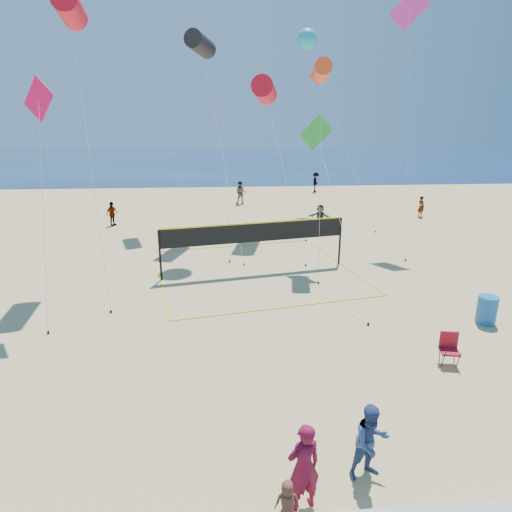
{
  "coord_description": "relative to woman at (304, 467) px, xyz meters",
  "views": [
    {
      "loc": [
        -1.82,
        -9.04,
        7.36
      ],
      "look_at": [
        -1.02,
        2.0,
        3.82
      ],
      "focal_mm": 32.0,
      "sensor_mm": 36.0,
      "label": 1
    }
  ],
  "objects": [
    {
      "name": "ground",
      "position": [
        0.41,
        2.13,
        -0.93
      ],
      "size": [
        120.0,
        120.0,
        0.0
      ],
      "primitive_type": "plane",
      "color": "tan",
      "rests_on": "ground"
    },
    {
      "name": "ocean",
      "position": [
        0.41,
        64.13,
        -0.92
      ],
      "size": [
        140.0,
        50.0,
        0.03
      ],
      "primitive_type": "cube",
      "color": "navy",
      "rests_on": "ground"
    },
    {
      "name": "woman",
      "position": [
        0.0,
        0.0,
        0.0
      ],
      "size": [
        0.78,
        0.63,
        1.87
      ],
      "primitive_type": "imported",
      "rotation": [
        0.0,
        0.0,
        3.44
      ],
      "color": "maroon",
      "rests_on": "ground"
    },
    {
      "name": "toddler",
      "position": [
        -0.44,
        -0.92,
        0.11
      ],
      "size": [
        0.44,
        0.3,
        0.89
      ],
      "primitive_type": "imported",
      "rotation": [
        0.0,
        0.0,
        3.11
      ],
      "color": "brown",
      "rests_on": "seawall"
    },
    {
      "name": "bystander_a",
      "position": [
        1.52,
        0.68,
        -0.09
      ],
      "size": [
        0.96,
        0.83,
        1.69
      ],
      "primitive_type": "imported",
      "rotation": [
        0.0,
        0.0,
        0.26
      ],
      "color": "navy",
      "rests_on": "ground"
    },
    {
      "name": "far_person_0",
      "position": [
        -8.82,
        23.44,
        -0.13
      ],
      "size": [
        0.84,
        1.01,
        1.61
      ],
      "primitive_type": "imported",
      "rotation": [
        0.0,
        0.0,
        1.0
      ],
      "color": "gray",
      "rests_on": "ground"
    },
    {
      "name": "far_person_1",
      "position": [
        4.75,
        21.25,
        -0.11
      ],
      "size": [
        1.58,
        1.18,
        1.66
      ],
      "primitive_type": "imported",
      "rotation": [
        0.0,
        0.0,
        -0.51
      ],
      "color": "gray",
      "rests_on": "ground"
    },
    {
      "name": "far_person_2",
      "position": [
        12.84,
        24.55,
        -0.18
      ],
      "size": [
        0.54,
        0.64,
        1.5
      ],
      "primitive_type": "imported",
      "rotation": [
        0.0,
        0.0,
        1.94
      ],
      "color": "gray",
      "rests_on": "ground"
    },
    {
      "name": "far_person_3",
      "position": [
        0.04,
        30.15,
        -0.0
      ],
      "size": [
        1.05,
        0.9,
        1.86
      ],
      "primitive_type": "imported",
      "rotation": [
        0.0,
        0.0,
        -0.25
      ],
      "color": "gray",
      "rests_on": "ground"
    },
    {
      "name": "far_person_4",
      "position": [
        7.36,
        35.69,
        -0.03
      ],
      "size": [
        1.03,
        1.33,
        1.81
      ],
      "primitive_type": "imported",
      "rotation": [
        0.0,
        0.0,
        1.22
      ],
      "color": "gray",
      "rests_on": "ground"
    },
    {
      "name": "camp_chair",
      "position": [
        5.31,
        4.91,
        -0.37
      ],
      "size": [
        0.62,
        0.74,
        1.11
      ],
      "rotation": [
        0.0,
        0.0,
        -0.19
      ],
      "color": "maroon",
      "rests_on": "ground"
    },
    {
      "name": "trash_barrel",
      "position": [
        7.99,
        7.49,
        -0.42
      ],
      "size": [
        0.86,
        0.86,
        1.03
      ],
      "primitive_type": "cylinder",
      "rotation": [
        0.0,
        0.0,
        -0.3
      ],
      "color": "#195AA2",
      "rests_on": "ground"
    },
    {
      "name": "volleyball_net",
      "position": [
        0.03,
        13.66,
        0.71
      ],
      "size": [
        10.6,
        10.48,
        2.41
      ],
      "rotation": [
        0.0,
        0.0,
        0.2
      ],
      "color": "black",
      "rests_on": "ground"
    },
    {
      "name": "kite_0",
      "position": [
        -7.46,
        14.28,
        10.37
      ],
      "size": [
        2.39,
        6.26,
        11.99
      ],
      "rotation": [
        0.0,
        0.0,
        0.11
      ],
      "color": "red",
      "rests_on": "ground"
    },
    {
      "name": "kite_1",
      "position": [
        -2.5,
        21.58,
        10.01
      ],
      "size": [
        3.0,
        8.43,
        11.64
      ],
      "rotation": [
        0.0,
        0.0,
        -0.32
      ],
      "color": "black",
      "rests_on": "ground"
    },
    {
      "name": "kite_2",
      "position": [
        3.36,
        15.84,
        8.21
      ],
      "size": [
        1.18,
        5.11,
        9.68
      ],
      "rotation": [
        0.0,
        0.0,
        -0.13
      ],
      "color": "#F4491C",
      "rests_on": "ground"
    },
    {
      "name": "kite_3",
      "position": [
        -7.63,
        9.94,
        6.37
      ],
      "size": [
        1.34,
        2.78,
        8.5
      ],
      "rotation": [
        0.0,
        0.0,
        -0.38
      ],
      "color": "#E90853",
      "rests_on": "ground"
    },
    {
      "name": "kite_4",
      "position": [
        3.1,
        14.79,
        5.09
      ],
      "size": [
        1.44,
        8.11,
        7.2
      ],
      "rotation": [
        0.0,
        0.0,
        -0.38
      ],
      "color": "green",
      "rests_on": "ground"
    },
    {
      "name": "kite_5",
      "position": [
        8.62,
        19.18,
        11.0
      ],
      "size": [
        1.86,
        5.26,
        13.5
      ],
      "rotation": [
        0.0,
        0.0,
        -0.29
      ],
      "color": "#E72FAD",
      "rests_on": "ground"
    },
    {
      "name": "kite_7",
      "position": [
        4.34,
        25.78,
        10.92
      ],
      "size": [
        1.75,
        7.91,
        12.53
      ],
      "rotation": [
        0.0,
        0.0,
        0.19
      ],
      "color": "#1CA7D3",
      "rests_on": "ground"
    },
    {
      "name": "kite_9",
      "position": [
        6.09,
        28.16,
        8.4
      ],
      "size": [
        3.07,
        8.5,
        10.79
      ],
      "rotation": [
        0.0,
        0.0,
        -0.05
      ],
      "color": "#F4491C",
      "rests_on": "ground"
    },
    {
      "name": "kite_10",
      "position": [
        1.17,
        21.56,
        7.56
      ],
      "size": [
        2.39,
        8.97,
        9.32
      ],
      "rotation": [
        0.0,
        0.0,
        -0.2
      ],
      "color": "red",
      "rests_on": "ground"
    }
  ]
}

